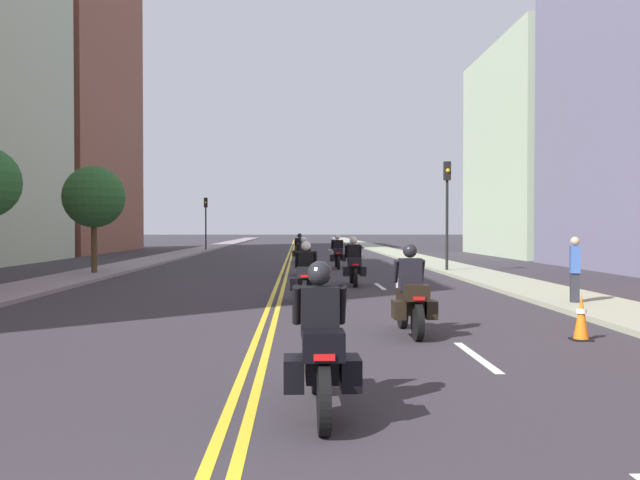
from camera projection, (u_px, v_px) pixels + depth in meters
name	position (u px, v px, depth m)	size (l,w,h in m)	color
ground_plane	(291.00, 254.00, 49.94)	(264.00, 264.00, 0.00)	#312C33
sidewalk_left	(186.00, 253.00, 49.69)	(2.41, 144.00, 0.12)	gray
sidewalk_right	(394.00, 253.00, 50.19)	(2.41, 144.00, 0.12)	#959C83
centreline_yellow_inner	(289.00, 253.00, 49.94)	(0.12, 132.00, 0.01)	yellow
centreline_yellow_outer	(292.00, 253.00, 49.95)	(0.12, 132.00, 0.01)	yellow
lane_dashes_white	(357.00, 269.00, 31.06)	(0.14, 56.40, 0.01)	silver
building_left_2	(67.00, 92.00, 52.76)	(7.84, 17.89, 25.55)	brown
building_right_2	(547.00, 152.00, 46.14)	(7.99, 15.10, 14.50)	#A7BA9C
motorcycle_0	(320.00, 352.00, 6.94)	(0.77, 2.29, 1.61)	black
motorcycle_1	(411.00, 298.00, 12.07)	(0.77, 2.12, 1.67)	black
motorcycle_2	(306.00, 277.00, 17.45)	(0.78, 2.28, 1.60)	black
motorcycle_3	(354.00, 265.00, 22.45)	(0.76, 2.24, 1.66)	black
motorcycle_4	(304.00, 260.00, 27.25)	(0.77, 2.13, 1.57)	black
motorcycle_5	(337.00, 254.00, 31.81)	(0.77, 2.19, 1.64)	black
motorcycle_6	(299.00, 250.00, 37.19)	(0.78, 2.28, 1.64)	black
traffic_cone_0	(581.00, 317.00, 11.53)	(0.33, 0.33, 0.81)	black
traffic_light_near	(447.00, 196.00, 28.75)	(0.28, 0.38, 4.82)	black
traffic_light_far	(206.00, 214.00, 54.75)	(0.28, 0.38, 4.42)	black
pedestrian_0	(575.00, 271.00, 16.36)	(0.31, 0.41, 1.74)	#282831
street_tree_0	(94.00, 197.00, 27.06)	(2.51, 2.51, 4.47)	#4B3921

